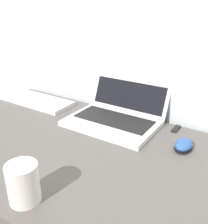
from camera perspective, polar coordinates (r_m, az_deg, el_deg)
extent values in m
cube|color=#5B5651|center=(1.19, -7.54, -21.91)|extent=(1.11, 0.71, 0.73)
cube|color=silver|center=(1.07, 1.63, -2.42)|extent=(0.36, 0.24, 0.02)
cube|color=black|center=(1.08, 2.14, -1.51)|extent=(0.32, 0.13, 0.00)
cube|color=silver|center=(1.16, 5.90, 5.47)|extent=(0.36, 0.09, 0.20)
cube|color=black|center=(1.16, 5.78, 5.51)|extent=(0.33, 0.08, 0.18)
cylinder|color=silver|center=(0.71, -17.16, -14.56)|extent=(0.08, 0.08, 0.11)
cylinder|color=black|center=(0.68, -17.67, -11.26)|extent=(0.07, 0.07, 0.01)
ellipsoid|color=black|center=(0.95, 16.87, -7.50)|extent=(0.06, 0.09, 0.01)
ellipsoid|color=#2D569E|center=(0.95, 16.98, -6.75)|extent=(0.06, 0.09, 0.03)
cube|color=silver|center=(1.37, -15.53, 2.72)|extent=(0.45, 0.14, 0.02)
cube|color=black|center=(1.08, 15.39, -3.54)|extent=(0.02, 0.06, 0.01)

